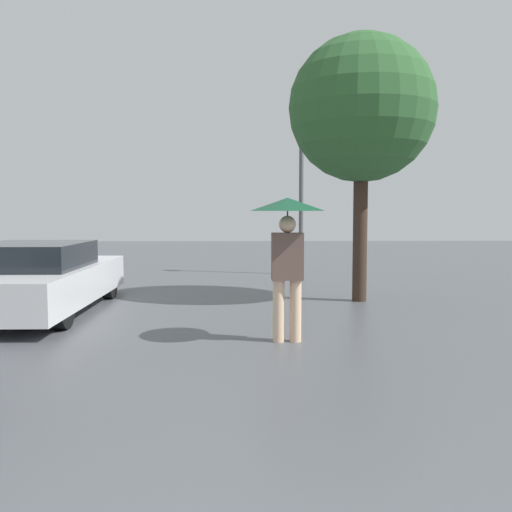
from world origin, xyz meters
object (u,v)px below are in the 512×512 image
(pedestrian, at_px, (287,232))
(tree, at_px, (362,110))
(parked_car_farthest, at_px, (36,279))
(street_lamp, at_px, (301,160))

(pedestrian, distance_m, tree, 4.13)
(parked_car_farthest, relative_size, tree, 0.95)
(tree, bearing_deg, street_lamp, 97.90)
(tree, distance_m, street_lamp, 4.48)
(tree, height_order, street_lamp, tree)
(street_lamp, bearing_deg, tree, -82.10)
(tree, bearing_deg, pedestrian, -116.09)
(pedestrian, height_order, parked_car_farthest, pedestrian)
(pedestrian, bearing_deg, parked_car_farthest, 150.70)
(parked_car_farthest, bearing_deg, tree, 10.79)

